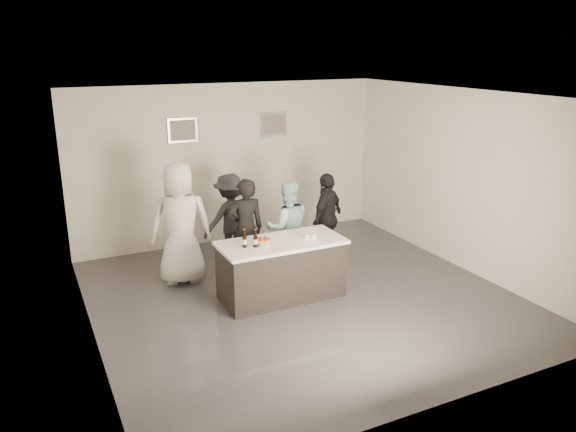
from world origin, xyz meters
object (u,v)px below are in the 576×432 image
object	(u,v)px
person_main_black	(246,229)
person_guest_left	(181,223)
bar_counter	(281,269)
person_guest_back	(231,218)
beer_bottle_b	(255,238)
person_main_blue	(288,227)
person_guest_right	(327,218)
cake	(263,243)
beer_bottle_a	(245,239)

from	to	relation	value
person_main_black	person_guest_left	xyz separation A→B (m)	(-0.97, 0.29, 0.15)
bar_counter	person_guest_back	bearing A→B (deg)	94.68
beer_bottle_b	person_main_blue	world-z (taller)	person_main_blue
person_guest_right	person_guest_back	world-z (taller)	person_guest_right
cake	person_guest_left	size ratio (longest dim) A/B	0.10
beer_bottle_a	beer_bottle_b	world-z (taller)	same
bar_counter	beer_bottle_b	size ratio (longest dim) A/B	7.15
cake	beer_bottle_b	xyz separation A→B (m)	(-0.13, -0.03, 0.09)
beer_bottle_b	person_main_black	bearing A→B (deg)	76.19
beer_bottle_b	person_main_blue	bearing A→B (deg)	44.04
beer_bottle_a	person_main_blue	size ratio (longest dim) A/B	0.17
person_guest_right	person_guest_back	xyz separation A→B (m)	(-1.50, 0.75, -0.01)
bar_counter	person_main_blue	bearing A→B (deg)	58.92
person_main_black	person_guest_left	distance (m)	1.03
beer_bottle_a	person_guest_back	xyz separation A→B (m)	(0.44, 1.77, -0.25)
beer_bottle_b	person_guest_back	bearing A→B (deg)	80.82
beer_bottle_b	cake	bearing A→B (deg)	10.54
bar_counter	beer_bottle_b	bearing A→B (deg)	-170.86
beer_bottle_a	person_guest_left	size ratio (longest dim) A/B	0.13
cake	person_guest_back	world-z (taller)	person_guest_back
person_guest_left	cake	bearing A→B (deg)	138.69
cake	beer_bottle_b	size ratio (longest dim) A/B	0.77
person_guest_left	person_guest_right	world-z (taller)	person_guest_left
person_main_blue	person_main_black	bearing A→B (deg)	3.39
bar_counter	cake	world-z (taller)	cake
person_main_black	beer_bottle_a	bearing A→B (deg)	71.35
cake	person_guest_back	size ratio (longest dim) A/B	0.13
beer_bottle_b	person_guest_right	world-z (taller)	person_guest_right
bar_counter	person_guest_back	world-z (taller)	person_guest_back
bar_counter	person_guest_left	world-z (taller)	person_guest_left
bar_counter	person_main_blue	distance (m)	1.05
beer_bottle_a	person_guest_left	bearing A→B (deg)	115.08
person_main_black	bar_counter	bearing A→B (deg)	105.17
person_guest_left	person_guest_back	bearing A→B (deg)	-137.79
person_main_black	person_guest_left	world-z (taller)	person_guest_left
cake	person_guest_right	distance (m)	1.98
person_main_blue	person_guest_right	size ratio (longest dim) A/B	0.99
person_main_blue	person_guest_back	world-z (taller)	person_main_blue
person_guest_back	person_guest_right	bearing A→B (deg)	143.60
bar_counter	person_guest_right	world-z (taller)	person_guest_right
bar_counter	person_main_black	xyz separation A→B (m)	(-0.19, 0.94, 0.38)
cake	person_guest_left	world-z (taller)	person_guest_left
cake	beer_bottle_a	distance (m)	0.29
bar_counter	person_guest_left	bearing A→B (deg)	133.30
person_guest_left	beer_bottle_b	bearing A→B (deg)	133.87
beer_bottle_a	person_main_black	distance (m)	1.05
bar_counter	person_guest_left	xyz separation A→B (m)	(-1.17, 1.24, 0.53)
beer_bottle_b	person_guest_back	size ratio (longest dim) A/B	0.17
beer_bottle_b	bar_counter	bearing A→B (deg)	9.14
bar_counter	person_main_blue	size ratio (longest dim) A/B	1.18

